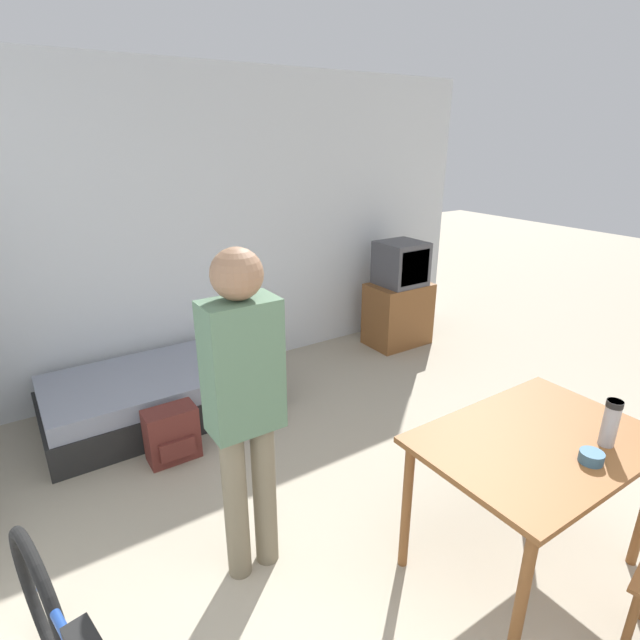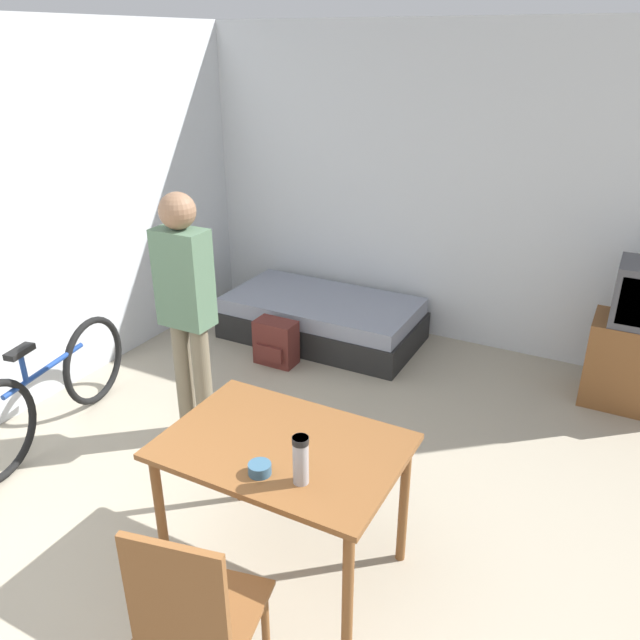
{
  "view_description": "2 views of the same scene",
  "coord_description": "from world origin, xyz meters",
  "px_view_note": "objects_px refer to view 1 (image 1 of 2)",
  "views": [
    {
      "loc": [
        -1.75,
        -0.21,
        2.15
      ],
      "look_at": [
        -0.09,
        2.3,
        1.02
      ],
      "focal_mm": 28.0,
      "sensor_mm": 36.0,
      "label": 1
    },
    {
      "loc": [
        1.55,
        -1.19,
        2.54
      ],
      "look_at": [
        -0.13,
        2.0,
        0.91
      ],
      "focal_mm": 35.0,
      "sensor_mm": 36.0,
      "label": 2
    }
  ],
  "objects_px": {
    "daybed": "(162,393)",
    "backpack": "(172,434)",
    "mate_bowl": "(591,457)",
    "thermos_flask": "(611,421)",
    "person_standing": "(244,398)",
    "dining_table": "(536,456)",
    "tv": "(399,299)"
  },
  "relations": [
    {
      "from": "dining_table",
      "to": "backpack",
      "type": "bearing_deg",
      "value": 122.69
    },
    {
      "from": "backpack",
      "to": "thermos_flask",
      "type": "bearing_deg",
      "value": -55.69
    },
    {
      "from": "person_standing",
      "to": "backpack",
      "type": "height_order",
      "value": "person_standing"
    },
    {
      "from": "thermos_flask",
      "to": "daybed",
      "type": "bearing_deg",
      "value": 115.83
    },
    {
      "from": "daybed",
      "to": "backpack",
      "type": "relative_size",
      "value": 4.53
    },
    {
      "from": "backpack",
      "to": "person_standing",
      "type": "bearing_deg",
      "value": -87.29
    },
    {
      "from": "daybed",
      "to": "backpack",
      "type": "height_order",
      "value": "daybed"
    },
    {
      "from": "tv",
      "to": "backpack",
      "type": "height_order",
      "value": "tv"
    },
    {
      "from": "daybed",
      "to": "backpack",
      "type": "bearing_deg",
      "value": -100.77
    },
    {
      "from": "mate_bowl",
      "to": "daybed",
      "type": "bearing_deg",
      "value": 112.26
    },
    {
      "from": "tv",
      "to": "thermos_flask",
      "type": "bearing_deg",
      "value": -113.95
    },
    {
      "from": "daybed",
      "to": "tv",
      "type": "xyz_separation_m",
      "value": [
        2.57,
        0.07,
        0.31
      ]
    },
    {
      "from": "tv",
      "to": "backpack",
      "type": "distance_m",
      "value": 2.79
    },
    {
      "from": "daybed",
      "to": "mate_bowl",
      "type": "relative_size",
      "value": 16.87
    },
    {
      "from": "daybed",
      "to": "dining_table",
      "type": "bearing_deg",
      "value": -66.37
    },
    {
      "from": "tv",
      "to": "thermos_flask",
      "type": "distance_m",
      "value": 3.1
    },
    {
      "from": "daybed",
      "to": "mate_bowl",
      "type": "xyz_separation_m",
      "value": [
        1.13,
        -2.77,
        0.61
      ]
    },
    {
      "from": "person_standing",
      "to": "thermos_flask",
      "type": "distance_m",
      "value": 1.7
    },
    {
      "from": "daybed",
      "to": "dining_table",
      "type": "height_order",
      "value": "dining_table"
    },
    {
      "from": "mate_bowl",
      "to": "backpack",
      "type": "bearing_deg",
      "value": 120.24
    },
    {
      "from": "mate_bowl",
      "to": "backpack",
      "type": "xyz_separation_m",
      "value": [
        -1.25,
        2.15,
        -0.61
      ]
    },
    {
      "from": "person_standing",
      "to": "mate_bowl",
      "type": "relative_size",
      "value": 16.41
    },
    {
      "from": "person_standing",
      "to": "daybed",
      "type": "bearing_deg",
      "value": 87.92
    },
    {
      "from": "dining_table",
      "to": "thermos_flask",
      "type": "relative_size",
      "value": 4.92
    },
    {
      "from": "backpack",
      "to": "dining_table",
      "type": "bearing_deg",
      "value": -57.31
    },
    {
      "from": "dining_table",
      "to": "thermos_flask",
      "type": "distance_m",
      "value": 0.37
    },
    {
      "from": "thermos_flask",
      "to": "mate_bowl",
      "type": "relative_size",
      "value": 2.23
    },
    {
      "from": "tv",
      "to": "mate_bowl",
      "type": "distance_m",
      "value": 3.2
    },
    {
      "from": "thermos_flask",
      "to": "mate_bowl",
      "type": "xyz_separation_m",
      "value": [
        -0.19,
        -0.03,
        -0.1
      ]
    },
    {
      "from": "person_standing",
      "to": "mate_bowl",
      "type": "distance_m",
      "value": 1.57
    },
    {
      "from": "thermos_flask",
      "to": "backpack",
      "type": "distance_m",
      "value": 2.66
    },
    {
      "from": "mate_bowl",
      "to": "backpack",
      "type": "distance_m",
      "value": 2.56
    }
  ]
}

